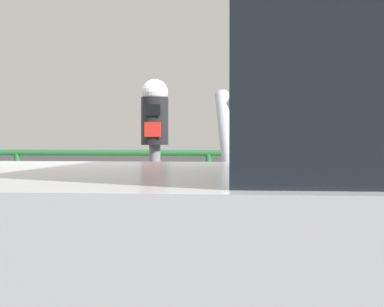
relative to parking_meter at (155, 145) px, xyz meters
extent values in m
cube|color=#ADA8A0|center=(0.07, 1.16, -1.13)|extent=(36.00, 3.23, 0.12)
cylinder|color=slate|center=(0.00, 0.00, -0.53)|extent=(0.07, 0.07, 1.07)
cylinder|color=black|center=(0.00, 0.00, 0.15)|extent=(0.17, 0.17, 0.29)
sphere|color=silver|center=(0.00, 0.00, 0.33)|extent=(0.17, 0.17, 0.17)
cube|color=black|center=(0.00, -0.09, 0.21)|extent=(0.09, 0.01, 0.07)
cube|color=red|center=(0.00, -0.09, 0.10)|extent=(0.10, 0.01, 0.09)
cylinder|color=#1E233F|center=(0.74, 0.26, -0.67)|extent=(0.15, 0.15, 0.78)
cylinder|color=#1E233F|center=(0.55, 0.21, -0.67)|extent=(0.15, 0.15, 0.78)
cube|color=gray|center=(0.64, 0.24, 0.01)|extent=(0.45, 0.32, 0.59)
sphere|color=tan|center=(0.64, 0.24, 0.41)|extent=(0.21, 0.21, 0.21)
cylinder|color=gray|center=(0.88, 0.30, 0.03)|extent=(0.09, 0.09, 0.55)
cylinder|color=gray|center=(0.44, 0.05, 0.09)|extent=(0.18, 0.37, 0.52)
cylinder|color=#1E602D|center=(0.07, 2.54, -0.10)|extent=(24.00, 0.06, 0.06)
cylinder|color=#1E602D|center=(0.07, 2.54, -0.53)|extent=(24.00, 0.05, 0.05)
cylinder|color=#1E602D|center=(-1.93, 2.54, -0.58)|extent=(0.06, 0.06, 0.97)
cylinder|color=#1E602D|center=(0.07, 2.54, -0.58)|extent=(0.06, 0.06, 0.97)
camera|label=1|loc=(0.76, -4.03, 0.03)|focal=62.07mm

